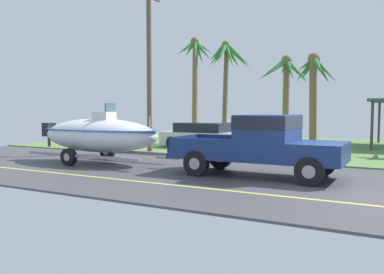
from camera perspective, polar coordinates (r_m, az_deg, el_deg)
ground at (r=19.80m, az=21.92°, el=-2.43°), size 36.00×22.00×0.11m
pickup_truck_towing at (r=12.60m, az=10.59°, el=-0.79°), size 5.52×2.13×1.91m
boat_on_trailer at (r=15.98m, az=-13.04°, el=0.29°), size 6.46×2.40×2.32m
parked_sedan_far at (r=21.47m, az=1.90°, el=0.15°), size 4.77×1.91×1.38m
palm_tree_near_left at (r=29.61m, az=0.53°, el=10.34°), size 2.70×2.80×7.32m
palm_tree_near_right at (r=26.76m, az=13.12°, el=7.98°), size 3.45×3.36×5.59m
palm_tree_mid at (r=25.04m, az=4.97°, el=10.45°), size 3.02×3.54×6.26m
palm_tree_far_left at (r=24.29m, az=16.90°, el=7.81°), size 2.52×3.23×5.33m
utility_pole at (r=19.75m, az=-6.08°, el=9.99°), size 0.24×1.80×8.05m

